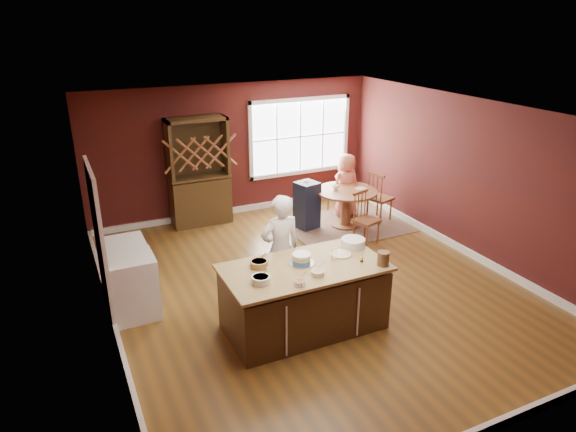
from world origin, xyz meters
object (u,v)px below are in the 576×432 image
object	(u,v)px
chair_south	(367,218)
toddler	(304,187)
chair_east	(380,196)
dryer	(126,268)
washer	(133,287)
chair_north	(339,190)
kitchen_island	(304,299)
dining_table	(346,201)
seated_woman	(346,185)
high_chair	(307,204)
hutch	(199,172)
baker	(280,250)
layer_cake	(301,259)

from	to	relation	value
chair_south	toddler	world-z (taller)	chair_south
chair_east	dryer	xyz separation A→B (m)	(-5.14, -0.90, -0.09)
washer	chair_east	bearing A→B (deg)	16.65
chair_north	toddler	world-z (taller)	chair_north
kitchen_island	chair_north	bearing A→B (deg)	53.76
chair_north	washer	bearing A→B (deg)	9.60
dining_table	seated_woman	size ratio (longest dim) A/B	0.91
high_chair	hutch	distance (m)	2.21
dryer	baker	bearing A→B (deg)	-30.08
seated_woman	toddler	xyz separation A→B (m)	(-1.03, -0.14, 0.14)
seated_woman	toddler	world-z (taller)	seated_woman
toddler	hutch	distance (m)	2.09
dryer	dining_table	bearing A→B (deg)	12.00
chair_east	high_chair	distance (m)	1.54
baker	seated_woman	size ratio (longest dim) A/B	1.25
layer_cake	chair_north	distance (m)	4.47
layer_cake	chair_north	size ratio (longest dim) A/B	0.36
seated_woman	washer	bearing A→B (deg)	16.37
dining_table	chair_north	size ratio (longest dim) A/B	1.27
kitchen_island	chair_east	distance (m)	4.21
baker	hutch	xyz separation A→B (m)	(-0.19, 3.46, 0.24)
chair_south	kitchen_island	bearing A→B (deg)	-156.01
chair_south	hutch	distance (m)	3.38
layer_cake	chair_south	distance (m)	2.99
toddler	dryer	distance (m)	3.85
chair_east	hutch	xyz separation A→B (m)	(-3.33, 1.40, 0.54)
kitchen_island	chair_east	bearing A→B (deg)	41.72
dining_table	dryer	bearing A→B (deg)	-168.00
baker	chair_south	distance (m)	2.60
chair_south	chair_north	size ratio (longest dim) A/B	1.04
toddler	dryer	world-z (taller)	toddler
chair_north	kitchen_island	bearing A→B (deg)	36.43
seated_woman	high_chair	world-z (taller)	seated_woman
dining_table	toddler	world-z (taller)	toddler
layer_cake	washer	xyz separation A→B (m)	(-2.00, 1.18, -0.54)
toddler	dryer	bearing A→B (deg)	-160.53
dining_table	chair_south	bearing A→B (deg)	-95.88
chair_north	high_chair	distance (m)	1.17
washer	chair_south	bearing A→B (deg)	9.32
kitchen_island	chair_north	size ratio (longest dim) A/B	2.25
seated_woman	hutch	distance (m)	3.00
dryer	layer_cake	bearing A→B (deg)	-42.29
toddler	seated_woman	bearing A→B (deg)	7.56
chair_north	hutch	xyz separation A→B (m)	(-2.85, 0.57, 0.60)
layer_cake	high_chair	xyz separation A→B (m)	(1.63, 3.00, -0.50)
hutch	dryer	distance (m)	2.99
toddler	chair_north	bearing A→B (deg)	23.29
kitchen_island	chair_north	world-z (taller)	chair_north
chair_east	toddler	size ratio (longest dim) A/B	4.04
toddler	hutch	xyz separation A→B (m)	(-1.80, 1.02, 0.26)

